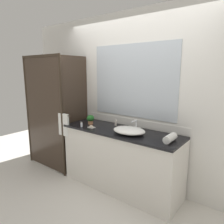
{
  "coord_description": "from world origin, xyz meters",
  "views": [
    {
      "loc": [
        1.67,
        -2.36,
        1.75
      ],
      "look_at": [
        -0.15,
        0.0,
        1.15
      ],
      "focal_mm": 33.54,
      "sensor_mm": 36.0,
      "label": 1
    }
  ],
  "objects_px": {
    "potted_plant": "(91,119)",
    "amenity_bottle_conditioner": "(82,125)",
    "faucet": "(136,127)",
    "amenity_bottle_shampoo": "(116,123)",
    "sink_basin": "(129,130)",
    "rolled_towel_near_edge": "(170,138)",
    "soap_dish": "(91,127)"
  },
  "relations": [
    {
      "from": "sink_basin",
      "to": "faucet",
      "type": "bearing_deg",
      "value": 90.0
    },
    {
      "from": "sink_basin",
      "to": "soap_dish",
      "type": "relative_size",
      "value": 4.64
    },
    {
      "from": "amenity_bottle_conditioner",
      "to": "amenity_bottle_shampoo",
      "type": "bearing_deg",
      "value": 46.06
    },
    {
      "from": "faucet",
      "to": "amenity_bottle_shampoo",
      "type": "height_order",
      "value": "faucet"
    },
    {
      "from": "soap_dish",
      "to": "amenity_bottle_shampoo",
      "type": "height_order",
      "value": "amenity_bottle_shampoo"
    },
    {
      "from": "potted_plant",
      "to": "amenity_bottle_conditioner",
      "type": "distance_m",
      "value": 0.22
    },
    {
      "from": "potted_plant",
      "to": "soap_dish",
      "type": "height_order",
      "value": "potted_plant"
    },
    {
      "from": "potted_plant",
      "to": "amenity_bottle_conditioner",
      "type": "relative_size",
      "value": 1.98
    },
    {
      "from": "sink_basin",
      "to": "potted_plant",
      "type": "relative_size",
      "value": 3.14
    },
    {
      "from": "soap_dish",
      "to": "faucet",
      "type": "bearing_deg",
      "value": 24.15
    },
    {
      "from": "amenity_bottle_shampoo",
      "to": "potted_plant",
      "type": "bearing_deg",
      "value": -155.97
    },
    {
      "from": "sink_basin",
      "to": "faucet",
      "type": "distance_m",
      "value": 0.17
    },
    {
      "from": "faucet",
      "to": "amenity_bottle_conditioner",
      "type": "relative_size",
      "value": 2.28
    },
    {
      "from": "faucet",
      "to": "rolled_towel_near_edge",
      "type": "bearing_deg",
      "value": -15.07
    },
    {
      "from": "amenity_bottle_conditioner",
      "to": "rolled_towel_near_edge",
      "type": "relative_size",
      "value": 0.32
    },
    {
      "from": "sink_basin",
      "to": "amenity_bottle_conditioner",
      "type": "bearing_deg",
      "value": -168.57
    },
    {
      "from": "potted_plant",
      "to": "rolled_towel_near_edge",
      "type": "relative_size",
      "value": 0.63
    },
    {
      "from": "faucet",
      "to": "amenity_bottle_shampoo",
      "type": "xyz_separation_m",
      "value": [
        -0.39,
        0.05,
        -0.01
      ]
    },
    {
      "from": "sink_basin",
      "to": "potted_plant",
      "type": "distance_m",
      "value": 0.77
    },
    {
      "from": "potted_plant",
      "to": "amenity_bottle_conditioner",
      "type": "height_order",
      "value": "potted_plant"
    },
    {
      "from": "amenity_bottle_conditioner",
      "to": "amenity_bottle_shampoo",
      "type": "xyz_separation_m",
      "value": [
        0.37,
        0.38,
        0.01
      ]
    },
    {
      "from": "faucet",
      "to": "amenity_bottle_conditioner",
      "type": "bearing_deg",
      "value": -156.73
    },
    {
      "from": "sink_basin",
      "to": "amenity_bottle_conditioner",
      "type": "xyz_separation_m",
      "value": [
        -0.76,
        -0.15,
        -0.01
      ]
    },
    {
      "from": "sink_basin",
      "to": "potted_plant",
      "type": "bearing_deg",
      "value": 175.61
    },
    {
      "from": "faucet",
      "to": "potted_plant",
      "type": "distance_m",
      "value": 0.78
    },
    {
      "from": "sink_basin",
      "to": "amenity_bottle_shampoo",
      "type": "bearing_deg",
      "value": 150.1
    },
    {
      "from": "faucet",
      "to": "amenity_bottle_conditioner",
      "type": "xyz_separation_m",
      "value": [
        -0.76,
        -0.33,
        -0.02
      ]
    },
    {
      "from": "potted_plant",
      "to": "rolled_towel_near_edge",
      "type": "height_order",
      "value": "potted_plant"
    },
    {
      "from": "sink_basin",
      "to": "soap_dish",
      "type": "distance_m",
      "value": 0.62
    },
    {
      "from": "faucet",
      "to": "amenity_bottle_conditioner",
      "type": "distance_m",
      "value": 0.83
    },
    {
      "from": "rolled_towel_near_edge",
      "to": "soap_dish",
      "type": "bearing_deg",
      "value": -174.3
    },
    {
      "from": "soap_dish",
      "to": "amenity_bottle_shampoo",
      "type": "xyz_separation_m",
      "value": [
        0.21,
        0.33,
        0.03
      ]
    }
  ]
}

